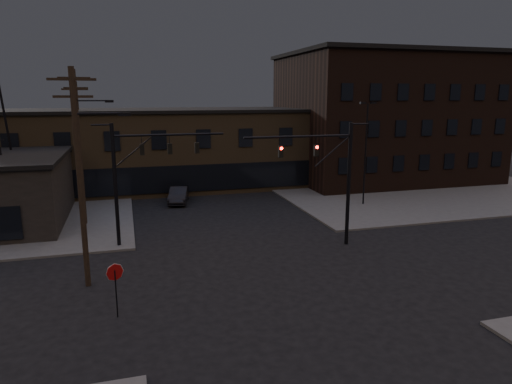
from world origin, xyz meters
TOP-DOWN VIEW (x-y plane):
  - ground at (0.00, 0.00)m, footprint 140.00×140.00m
  - sidewalk_ne at (22.00, 22.00)m, footprint 30.00×30.00m
  - building_row at (0.00, 28.00)m, footprint 40.00×12.00m
  - building_right at (22.00, 26.00)m, footprint 22.00×16.00m
  - traffic_signal_near at (5.36, 4.50)m, footprint 7.12×0.24m
  - traffic_signal_far at (-6.72, 8.00)m, footprint 7.12×0.24m
  - stop_sign at (-8.00, -1.99)m, footprint 0.72×0.33m
  - utility_pole_near at (-9.43, 2.00)m, footprint 3.70×0.28m
  - utility_pole_mid at (-10.44, 14.00)m, footprint 3.70×0.28m
  - utility_pole_far at (-11.50, 26.00)m, footprint 2.20×0.28m
  - lot_light_a at (13.00, 14.00)m, footprint 1.50×0.28m
  - lot_light_b at (19.00, 19.00)m, footprint 1.50×0.28m
  - parked_car_lot_a at (18.47, 20.88)m, footprint 4.30×2.30m
  - parked_car_lot_b at (17.78, 19.91)m, footprint 5.13×3.64m
  - car_crossing at (-2.80, 19.57)m, footprint 2.46×4.71m

SIDE VIEW (x-z plane):
  - ground at x=0.00m, z-range 0.00..0.00m
  - sidewalk_ne at x=22.00m, z-range 0.00..0.15m
  - car_crossing at x=-2.80m, z-range 0.00..1.48m
  - parked_car_lot_b at x=17.78m, z-range 0.15..1.53m
  - parked_car_lot_a at x=18.47m, z-range 0.15..1.54m
  - stop_sign at x=-8.00m, z-range 0.60..3.08m
  - building_row at x=0.00m, z-range 0.00..8.00m
  - traffic_signal_near at x=5.36m, z-range 0.93..8.93m
  - traffic_signal_far at x=-6.72m, z-range 1.01..9.01m
  - lot_light_a at x=13.00m, z-range 0.94..10.08m
  - lot_light_b at x=19.00m, z-range 0.94..10.08m
  - utility_pole_far at x=-11.50m, z-range 0.28..11.28m
  - utility_pole_near at x=-9.43m, z-range 0.37..11.37m
  - utility_pole_mid at x=-10.44m, z-range 0.38..11.88m
  - building_right at x=22.00m, z-range 0.00..14.00m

